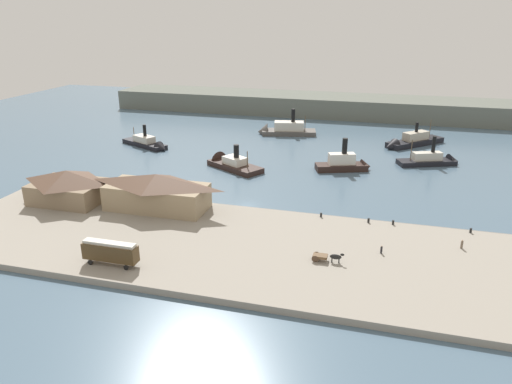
% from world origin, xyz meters
% --- Properties ---
extents(ground_plane, '(320.00, 320.00, 0.00)m').
position_xyz_m(ground_plane, '(0.00, 0.00, 0.00)').
color(ground_plane, slate).
extents(quay_promenade, '(110.00, 36.00, 1.20)m').
position_xyz_m(quay_promenade, '(0.00, -22.00, 0.60)').
color(quay_promenade, gray).
rests_on(quay_promenade, ground).
extents(seawall_edge, '(110.00, 0.80, 1.00)m').
position_xyz_m(seawall_edge, '(0.00, -3.60, 0.50)').
color(seawall_edge, slate).
rests_on(seawall_edge, ground).
extents(ferry_shed_east_terminal, '(15.75, 11.49, 7.33)m').
position_xyz_m(ferry_shed_east_terminal, '(-38.63, -11.36, 4.92)').
color(ferry_shed_east_terminal, '#847056').
rests_on(ferry_shed_east_terminal, quay_promenade).
extents(ferry_shed_west_terminal, '(22.13, 9.87, 7.85)m').
position_xyz_m(ferry_shed_west_terminal, '(-17.52, -9.90, 5.18)').
color(ferry_shed_west_terminal, '#998466').
rests_on(ferry_shed_west_terminal, quay_promenade).
extents(street_tram, '(9.70, 2.38, 4.20)m').
position_xyz_m(street_tram, '(-13.83, -34.96, 3.66)').
color(street_tram, '#4C381E').
rests_on(street_tram, quay_promenade).
extents(horse_cart, '(5.43, 1.70, 1.87)m').
position_xyz_m(horse_cart, '(21.15, -24.17, 2.13)').
color(horse_cart, brown).
rests_on(horse_cart, quay_promenade).
extents(pedestrian_walking_west, '(0.42, 0.42, 1.70)m').
position_xyz_m(pedestrian_walking_west, '(44.22, -12.66, 1.97)').
color(pedestrian_walking_west, '#6B5B4C').
rests_on(pedestrian_walking_west, quay_promenade).
extents(pedestrian_near_west_shed, '(0.37, 0.37, 1.51)m').
position_xyz_m(pedestrian_near_west_shed, '(30.23, -18.52, 1.89)').
color(pedestrian_near_west_shed, '#232328').
rests_on(pedestrian_near_west_shed, quay_promenade).
extents(mooring_post_center_east, '(0.44, 0.44, 0.90)m').
position_xyz_m(mooring_post_center_east, '(27.27, -5.39, 1.65)').
color(mooring_post_center_east, black).
rests_on(mooring_post_center_east, quay_promenade).
extents(mooring_post_west, '(0.44, 0.44, 0.90)m').
position_xyz_m(mooring_post_west, '(17.53, -5.11, 1.65)').
color(mooring_post_west, black).
rests_on(mooring_post_west, quay_promenade).
extents(mooring_post_east, '(0.44, 0.44, 0.90)m').
position_xyz_m(mooring_post_east, '(32.11, -5.06, 1.65)').
color(mooring_post_east, black).
rests_on(mooring_post_east, quay_promenade).
extents(mooring_post_center_west, '(0.44, 0.44, 0.90)m').
position_xyz_m(mooring_post_center_west, '(46.70, -5.07, 1.65)').
color(mooring_post_center_west, black).
rests_on(mooring_post_center_west, quay_promenade).
extents(ferry_moored_east, '(16.02, 9.47, 10.33)m').
position_xyz_m(ferry_moored_east, '(19.02, 32.58, 1.79)').
color(ferry_moored_east, black).
rests_on(ferry_moored_east, ground).
extents(ferry_departing_north, '(20.28, 20.42, 9.36)m').
position_xyz_m(ferry_departing_north, '(36.55, 64.47, 1.41)').
color(ferry_departing_north, black).
rests_on(ferry_departing_north, ground).
extents(ferry_approaching_east, '(19.76, 12.54, 8.67)m').
position_xyz_m(ferry_approaching_east, '(-45.51, 40.09, 1.22)').
color(ferry_approaching_east, black).
rests_on(ferry_approaching_east, ground).
extents(ferry_moored_west, '(19.14, 14.76, 9.34)m').
position_xyz_m(ferry_moored_west, '(-13.45, 26.61, 1.15)').
color(ferry_moored_west, black).
rests_on(ferry_moored_west, ground).
extents(ferry_outer_harbor, '(18.45, 11.13, 9.89)m').
position_xyz_m(ferry_outer_harbor, '(42.89, 44.81, 1.26)').
color(ferry_outer_harbor, black).
rests_on(ferry_outer_harbor, ground).
extents(ferry_near_quay, '(21.65, 10.72, 11.59)m').
position_xyz_m(ferry_near_quay, '(-7.43, 69.20, 1.63)').
color(ferry_near_quay, '#514C47').
rests_on(ferry_near_quay, ground).
extents(far_headland, '(180.00, 24.00, 8.00)m').
position_xyz_m(far_headland, '(0.00, 110.00, 4.00)').
color(far_headland, '#60665B').
rests_on(far_headland, ground).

